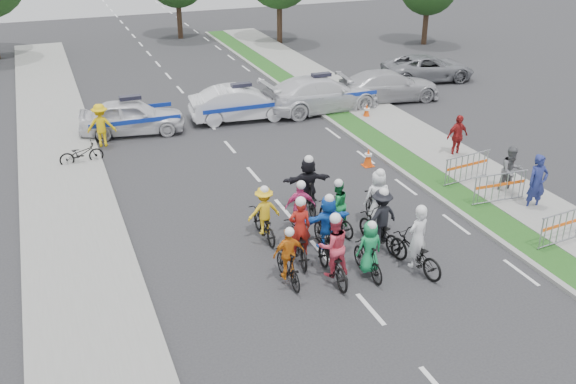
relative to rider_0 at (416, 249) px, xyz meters
name	(u,v)px	position (x,y,z in m)	size (l,w,h in m)	color
ground	(370,309)	(-1.96, -1.18, -0.66)	(90.00, 90.00, 0.00)	#28282B
curb_right	(434,195)	(3.14, 3.82, -0.60)	(0.20, 60.00, 0.12)	gray
grass_strip	(451,192)	(3.84, 3.82, -0.61)	(1.20, 60.00, 0.11)	#1A4616
sidewalk_right	(495,183)	(5.64, 3.82, -0.60)	(2.40, 60.00, 0.13)	gray
sidewalk_left	(79,259)	(-8.46, 3.82, -0.60)	(3.00, 60.00, 0.13)	gray
rider_0	(416,249)	(0.00, 0.00, 0.00)	(1.07, 2.07, 2.01)	black
rider_1	(369,254)	(-1.30, 0.23, 0.00)	(0.71, 1.60, 1.68)	black
rider_2	(333,255)	(-2.27, 0.41, 0.08)	(0.87, 2.00, 2.01)	black
rider_3	(288,261)	(-3.41, 0.68, -0.01)	(0.85, 1.61, 1.69)	black
rider_4	(380,224)	(-0.26, 1.50, 0.08)	(1.15, 1.96, 1.91)	black
rider_5	(327,227)	(-1.79, 1.80, 0.11)	(1.46, 1.75, 1.84)	black
rider_6	(299,239)	(-2.69, 1.69, -0.01)	(1.03, 2.03, 1.97)	black
rider_7	(377,204)	(0.26, 2.64, 0.10)	(0.89, 1.91, 1.95)	black
rider_8	(336,212)	(-1.04, 2.79, 0.00)	(0.90, 1.81, 1.77)	black
rider_9	(300,214)	(-2.14, 2.98, 0.04)	(0.97, 1.80, 1.82)	black
rider_10	(264,218)	(-3.20, 3.17, 0.02)	(0.98, 1.73, 1.75)	black
rider_11	(307,188)	(-1.30, 4.36, 0.16)	(1.61, 1.92, 1.97)	black
police_car_0	(132,117)	(-5.32, 13.94, 0.08)	(1.76, 4.37, 1.49)	silver
police_car_1	(242,103)	(-0.43, 13.97, 0.11)	(1.62, 4.65, 1.53)	silver
police_car_2	(321,94)	(3.43, 13.88, 0.16)	(2.31, 5.68, 1.65)	silver
civilian_sedan	(389,86)	(7.24, 14.19, 0.08)	(2.08, 5.11, 1.48)	#B5B5BA
civilian_suv	(428,68)	(11.10, 16.68, 0.03)	(2.30, 4.98, 1.38)	gray
spectator_0	(537,183)	(5.55, 1.77, 0.29)	(0.69, 0.45, 1.90)	navy
spectator_1	(511,171)	(5.58, 3.05, 0.19)	(0.83, 0.65, 1.71)	#595A5E
spectator_2	(457,136)	(5.90, 6.57, 0.19)	(1.00, 0.42, 1.70)	maroon
marshal_hiviz	(101,125)	(-6.70, 12.86, 0.22)	(1.14, 0.65, 1.76)	yellow
barrier_0	(565,228)	(4.74, -0.40, -0.10)	(2.00, 0.50, 1.12)	#A5A8AD
barrier_1	(500,189)	(4.74, 2.51, -0.10)	(2.00, 0.50, 1.12)	#A5A8AD
barrier_2	(467,169)	(4.74, 4.30, -0.10)	(2.00, 0.50, 1.12)	#A5A8AD
cone_0	(368,157)	(2.31, 7.02, -0.32)	(0.40, 0.40, 0.70)	#F24C0C
cone_1	(367,111)	(4.88, 12.03, -0.32)	(0.40, 0.40, 0.70)	#F24C0C
parked_bike	(81,154)	(-7.69, 11.13, -0.23)	(0.57, 1.63, 0.86)	black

